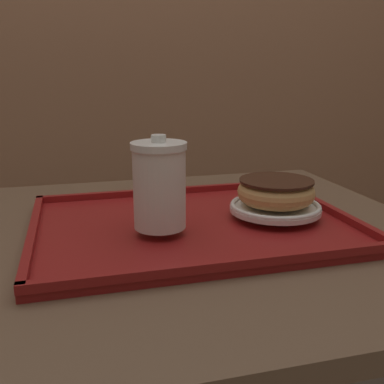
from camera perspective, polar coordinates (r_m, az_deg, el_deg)
wall_behind at (r=1.80m, az=-10.05°, el=22.12°), size 8.00×0.05×2.40m
cafe_table at (r=0.82m, az=-0.53°, el=-16.62°), size 0.81×0.74×0.72m
serving_tray at (r=0.74m, az=0.00°, el=-4.25°), size 0.51×0.38×0.02m
coffee_cup_front at (r=0.67m, az=-4.16°, el=0.91°), size 0.08×0.08×0.14m
plate_with_chocolate_donut at (r=0.77m, az=10.52°, el=-1.89°), size 0.15×0.15×0.01m
donut_chocolate_glazed at (r=0.76m, az=10.62°, el=0.10°), size 0.13×0.13×0.04m
spoon at (r=0.81m, az=-4.12°, el=-1.01°), size 0.03×0.14×0.01m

